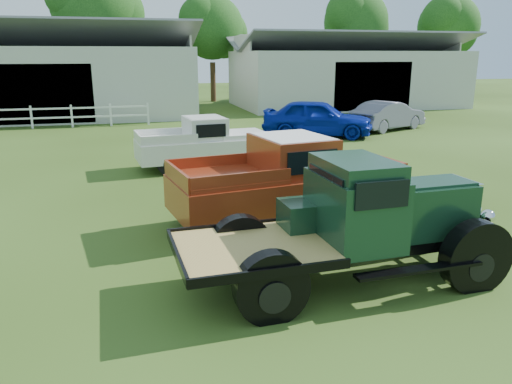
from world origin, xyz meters
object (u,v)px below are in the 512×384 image
object	(u,v)px
red_pickup	(288,179)
misc_car_blue	(317,118)
vintage_flatbed	(347,223)
white_pickup	(203,143)
misc_car_grey	(388,116)

from	to	relation	value
red_pickup	misc_car_blue	distance (m)	12.67
vintage_flatbed	misc_car_blue	bearing A→B (deg)	68.03
vintage_flatbed	white_pickup	world-z (taller)	vintage_flatbed
red_pickup	white_pickup	xyz separation A→B (m)	(-1.00, 6.22, -0.16)
vintage_flatbed	misc_car_blue	size ratio (longest dim) A/B	1.06
misc_car_blue	red_pickup	bearing A→B (deg)	-178.80
vintage_flatbed	misc_car_grey	world-z (taller)	vintage_flatbed
red_pickup	misc_car_blue	world-z (taller)	red_pickup
misc_car_blue	misc_car_grey	world-z (taller)	misc_car_blue
misc_car_blue	misc_car_grey	size ratio (longest dim) A/B	1.15
misc_car_grey	misc_car_blue	bearing A→B (deg)	78.95
white_pickup	misc_car_grey	bearing A→B (deg)	24.93
vintage_flatbed	white_pickup	bearing A→B (deg)	93.36
vintage_flatbed	misc_car_grey	xyz separation A→B (m)	(9.71, 15.95, -0.34)
vintage_flatbed	misc_car_blue	xyz separation A→B (m)	(5.40, 14.92, -0.20)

